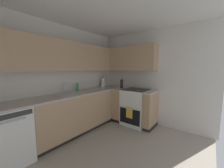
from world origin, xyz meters
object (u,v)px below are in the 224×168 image
(soap_bottle, at_px, (77,87))
(oil_bottle, at_px, (122,84))
(paper_towel_roll, at_px, (103,83))
(oven_range, at_px, (136,107))
(dishwasher, at_px, (6,136))

(soap_bottle, distance_m, oil_bottle, 1.20)
(paper_towel_roll, bearing_deg, oil_bottle, -77.66)
(paper_towel_roll, bearing_deg, oven_range, -81.90)
(oven_range, xyz_separation_m, oil_bottle, (-0.02, 0.44, 0.57))
(soap_bottle, bearing_deg, paper_towel_roll, -1.26)
(oven_range, relative_size, paper_towel_roll, 3.30)
(soap_bottle, relative_size, paper_towel_roll, 0.63)
(oven_range, bearing_deg, oil_bottle, 92.38)
(oven_range, bearing_deg, paper_towel_roll, 98.10)
(dishwasher, xyz_separation_m, paper_towel_roll, (2.37, 0.16, 0.60))
(oven_range, relative_size, oil_bottle, 4.11)
(dishwasher, height_order, soap_bottle, soap_bottle)
(soap_bottle, height_order, oil_bottle, oil_bottle)
(soap_bottle, xyz_separation_m, oil_bottle, (1.03, -0.60, 0.03))
(paper_towel_roll, relative_size, oil_bottle, 1.25)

